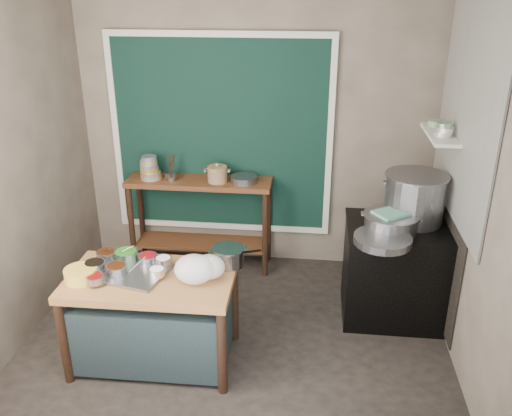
# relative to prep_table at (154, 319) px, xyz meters

# --- Properties ---
(floor) EXTENTS (3.50, 3.00, 0.02)m
(floor) POSITION_rel_prep_table_xyz_m (0.59, 0.30, -0.39)
(floor) COLOR #2F2924
(floor) RESTS_ON ground
(back_wall) EXTENTS (3.50, 0.02, 2.80)m
(back_wall) POSITION_rel_prep_table_xyz_m (0.59, 1.81, 1.02)
(back_wall) COLOR #776A5C
(back_wall) RESTS_ON floor
(left_wall) EXTENTS (0.02, 3.00, 2.80)m
(left_wall) POSITION_rel_prep_table_xyz_m (-1.17, 0.30, 1.02)
(left_wall) COLOR #776A5C
(left_wall) RESTS_ON floor
(right_wall) EXTENTS (0.02, 3.00, 2.80)m
(right_wall) POSITION_rel_prep_table_xyz_m (2.35, 0.30, 1.02)
(right_wall) COLOR #776A5C
(right_wall) RESTS_ON floor
(curtain_panel) EXTENTS (2.10, 0.02, 1.90)m
(curtain_panel) POSITION_rel_prep_table_xyz_m (0.24, 1.77, 0.98)
(curtain_panel) COLOR black
(curtain_panel) RESTS_ON back_wall
(curtain_frame) EXTENTS (2.22, 0.03, 2.02)m
(curtain_frame) POSITION_rel_prep_table_xyz_m (0.24, 1.76, 0.98)
(curtain_frame) COLOR beige
(curtain_frame) RESTS_ON back_wall
(tile_panel) EXTENTS (0.02, 1.70, 1.70)m
(tile_panel) POSITION_rel_prep_table_xyz_m (2.33, 0.85, 1.48)
(tile_panel) COLOR #B2B2AA
(tile_panel) RESTS_ON right_wall
(soot_patch) EXTENTS (0.01, 1.30, 1.30)m
(soot_patch) POSITION_rel_prep_table_xyz_m (2.33, 0.95, 0.32)
(soot_patch) COLOR black
(soot_patch) RESTS_ON right_wall
(wall_shelf) EXTENTS (0.22, 0.70, 0.03)m
(wall_shelf) POSITION_rel_prep_table_xyz_m (2.22, 1.15, 1.23)
(wall_shelf) COLOR beige
(wall_shelf) RESTS_ON right_wall
(prep_table) EXTENTS (1.26, 0.74, 0.75)m
(prep_table) POSITION_rel_prep_table_xyz_m (0.00, 0.00, 0.00)
(prep_table) COLOR #956036
(prep_table) RESTS_ON floor
(back_counter) EXTENTS (1.45, 0.40, 0.95)m
(back_counter) POSITION_rel_prep_table_xyz_m (0.04, 1.58, 0.10)
(back_counter) COLOR #5E301A
(back_counter) RESTS_ON floor
(stove_block) EXTENTS (0.90, 0.68, 0.85)m
(stove_block) POSITION_rel_prep_table_xyz_m (1.94, 0.85, 0.05)
(stove_block) COLOR black
(stove_block) RESTS_ON floor
(stove_top) EXTENTS (0.92, 0.69, 0.03)m
(stove_top) POSITION_rel_prep_table_xyz_m (1.94, 0.85, 0.49)
(stove_top) COLOR black
(stove_top) RESTS_ON stove_block
(condiment_tray) EXTENTS (0.67, 0.54, 0.03)m
(condiment_tray) POSITION_rel_prep_table_xyz_m (-0.19, 0.04, 0.39)
(condiment_tray) COLOR gray
(condiment_tray) RESTS_ON prep_table
(condiment_bowls) EXTENTS (0.64, 0.52, 0.07)m
(condiment_bowls) POSITION_rel_prep_table_xyz_m (-0.24, 0.08, 0.43)
(condiment_bowls) COLOR gray
(condiment_bowls) RESTS_ON condiment_tray
(yellow_basin) EXTENTS (0.27, 0.27, 0.09)m
(yellow_basin) POSITION_rel_prep_table_xyz_m (-0.49, -0.10, 0.42)
(yellow_basin) COLOR gold
(yellow_basin) RESTS_ON prep_table
(saucepan) EXTENTS (0.34, 0.34, 0.14)m
(saucepan) POSITION_rel_prep_table_xyz_m (0.55, 0.25, 0.45)
(saucepan) COLOR gray
(saucepan) RESTS_ON prep_table
(plastic_bag_a) EXTENTS (0.30, 0.26, 0.22)m
(plastic_bag_a) POSITION_rel_prep_table_xyz_m (0.35, -0.04, 0.48)
(plastic_bag_a) COLOR white
(plastic_bag_a) RESTS_ON prep_table
(plastic_bag_b) EXTENTS (0.28, 0.25, 0.18)m
(plastic_bag_b) POSITION_rel_prep_table_xyz_m (0.44, 0.03, 0.47)
(plastic_bag_b) COLOR white
(plastic_bag_b) RESTS_ON prep_table
(bowl_stack) EXTENTS (0.21, 0.21, 0.24)m
(bowl_stack) POSITION_rel_prep_table_xyz_m (-0.45, 1.55, 0.68)
(bowl_stack) COLOR tan
(bowl_stack) RESTS_ON back_counter
(utensil_cup) EXTENTS (0.17, 0.17, 0.08)m
(utensil_cup) POSITION_rel_prep_table_xyz_m (-0.22, 1.55, 0.61)
(utensil_cup) COLOR gray
(utensil_cup) RESTS_ON back_counter
(ceramic_crock) EXTENTS (0.22, 0.22, 0.14)m
(ceramic_crock) POSITION_rel_prep_table_xyz_m (0.24, 1.54, 0.64)
(ceramic_crock) COLOR olive
(ceramic_crock) RESTS_ON back_counter
(wide_bowl) EXTENTS (0.31, 0.31, 0.07)m
(wide_bowl) POSITION_rel_prep_table_xyz_m (0.50, 1.56, 0.61)
(wide_bowl) COLOR gray
(wide_bowl) RESTS_ON back_counter
(stock_pot) EXTENTS (0.62, 0.62, 0.42)m
(stock_pot) POSITION_rel_prep_table_xyz_m (2.04, 0.97, 0.72)
(stock_pot) COLOR gray
(stock_pot) RESTS_ON stove_top
(pot_lid) EXTENTS (0.12, 0.42, 0.41)m
(pot_lid) POSITION_rel_prep_table_xyz_m (2.14, 0.94, 0.71)
(pot_lid) COLOR gray
(pot_lid) RESTS_ON stove_top
(steamer) EXTENTS (0.53, 0.53, 0.15)m
(steamer) POSITION_rel_prep_table_xyz_m (1.83, 0.74, 0.58)
(steamer) COLOR gray
(steamer) RESTS_ON stove_top
(green_cloth) EXTENTS (0.34, 0.32, 0.02)m
(green_cloth) POSITION_rel_prep_table_xyz_m (1.83, 0.74, 0.67)
(green_cloth) COLOR #65AB8A
(green_cloth) RESTS_ON steamer
(shallow_pan) EXTENTS (0.56, 0.56, 0.06)m
(shallow_pan) POSITION_rel_prep_table_xyz_m (1.74, 0.50, 0.53)
(shallow_pan) COLOR gray
(shallow_pan) RESTS_ON stove_top
(shelf_bowl_stack) EXTENTS (0.14, 0.14, 0.11)m
(shelf_bowl_stack) POSITION_rel_prep_table_xyz_m (2.22, 1.04, 1.29)
(shelf_bowl_stack) COLOR silver
(shelf_bowl_stack) RESTS_ON wall_shelf
(shelf_bowl_green) EXTENTS (0.16, 0.16, 0.05)m
(shelf_bowl_green) POSITION_rel_prep_table_xyz_m (2.22, 1.36, 1.27)
(shelf_bowl_green) COLOR gray
(shelf_bowl_green) RESTS_ON wall_shelf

